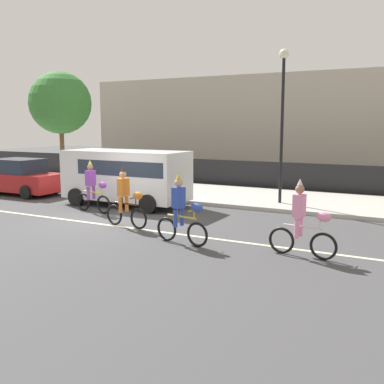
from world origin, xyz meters
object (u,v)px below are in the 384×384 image
parade_cyclist_purple (93,190)px  parked_car_red (20,178)px  pedestrian_onlooker (151,168)px  parade_cyclist_orange (126,201)px  parade_cyclist_pink (303,223)px  parked_van_white (127,174)px  parade_cyclist_cobalt (182,213)px  street_lamp_post (283,104)px

parade_cyclist_purple → parked_car_red: bearing=162.8°
parade_cyclist_purple → pedestrian_onlooker: bearing=104.7°
parked_car_red → parade_cyclist_orange: bearing=-21.1°
pedestrian_onlooker → parade_cyclist_pink: bearing=-41.0°
parade_cyclist_purple → parade_cyclist_pink: same height
parade_cyclist_purple → parked_car_red: parade_cyclist_purple is taller
parade_cyclist_orange → parked_car_red: bearing=158.9°
parked_car_red → pedestrian_onlooker: (4.07, 4.80, 0.23)m
parade_cyclist_pink → parked_car_red: parade_cyclist_pink is taller
parade_cyclist_purple → parade_cyclist_pink: (8.20, -2.04, 0.00)m
parade_cyclist_pink → parked_van_white: size_ratio=0.38×
parade_cyclist_orange → pedestrian_onlooker: (-4.24, 8.01, 0.17)m
parade_cyclist_orange → parade_cyclist_cobalt: size_ratio=1.00×
parade_cyclist_cobalt → parade_cyclist_pink: (3.18, 0.32, 0.00)m
parked_car_red → parade_cyclist_purple: bearing=-17.2°
parked_van_white → parked_car_red: 6.10m
parade_cyclist_orange → parade_cyclist_cobalt: bearing=-20.6°
parade_cyclist_pink → street_lamp_post: (-2.48, 6.38, 3.15)m
parade_cyclist_pink → street_lamp_post: 7.54m
parade_cyclist_purple → pedestrian_onlooker: size_ratio=1.19×
parade_cyclist_cobalt → parked_car_red: size_ratio=0.47×
parade_cyclist_orange → parade_cyclist_pink: bearing=-6.2°
parade_cyclist_orange → parked_van_white: size_ratio=0.38×
parked_van_white → street_lamp_post: size_ratio=0.85×
parked_van_white → pedestrian_onlooker: size_ratio=3.09×
parade_cyclist_cobalt → parked_car_red: (-10.82, 4.15, -0.06)m
parade_cyclist_pink → pedestrian_onlooker: parade_cyclist_pink is taller
parade_cyclist_pink → parked_car_red: 14.51m
parade_cyclist_purple → parade_cyclist_cobalt: size_ratio=1.00×
parade_cyclist_cobalt → parked_van_white: parked_van_white is taller
parked_car_red → street_lamp_post: bearing=12.5°
parade_cyclist_orange → parade_cyclist_pink: same height
parade_cyclist_purple → parade_cyclist_orange: size_ratio=1.00×
parade_cyclist_purple → pedestrian_onlooker: 6.81m
parked_van_white → pedestrian_onlooker: parked_van_white is taller
parade_cyclist_purple → parked_van_white: size_ratio=0.38×
pedestrian_onlooker → parade_cyclist_orange: bearing=-62.1°
parade_cyclist_orange → parked_car_red: 8.90m
parade_cyclist_orange → parked_van_white: (-2.22, 3.15, 0.44)m
parade_cyclist_cobalt → street_lamp_post: bearing=84.1°
parked_van_white → street_lamp_post: 6.61m
parade_cyclist_purple → parade_cyclist_pink: bearing=-14.0°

